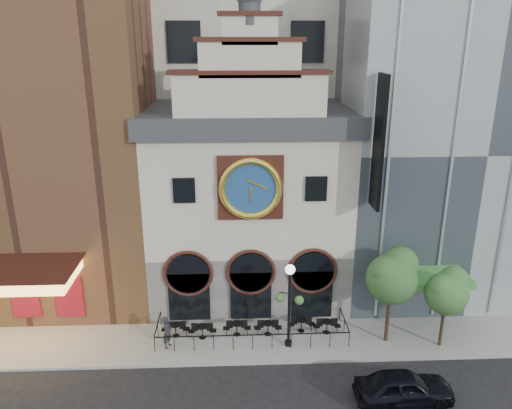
{
  "coord_description": "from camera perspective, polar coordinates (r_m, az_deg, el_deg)",
  "views": [
    {
      "loc": [
        -0.84,
        -22.02,
        16.46
      ],
      "look_at": [
        0.39,
        6.0,
        6.87
      ],
      "focal_mm": 35.0,
      "sensor_mm": 36.0,
      "label": 1
    }
  ],
  "objects": [
    {
      "name": "bistro_2",
      "position": [
        29.28,
        -2.2,
        -13.9
      ],
      "size": [
        1.58,
        0.68,
        0.9
      ],
      "color": "black",
      "rests_on": "sidewalk"
    },
    {
      "name": "bistro_1",
      "position": [
        29.18,
        -6.15,
        -14.13
      ],
      "size": [
        1.58,
        0.68,
        0.9
      ],
      "color": "black",
      "rests_on": "sidewalk"
    },
    {
      "name": "cafe_railing",
      "position": [
        29.21,
        -0.48,
        -14.01
      ],
      "size": [
        10.6,
        2.6,
        0.9
      ],
      "primitive_type": null,
      "color": "black",
      "rests_on": "sidewalk"
    },
    {
      "name": "car_right",
      "position": [
        25.84,
        16.56,
        -19.38
      ],
      "size": [
        4.71,
        2.08,
        1.58
      ],
      "primitive_type": "imported",
      "rotation": [
        0.0,
        0.0,
        1.62
      ],
      "color": "black",
      "rests_on": "ground"
    },
    {
      "name": "lamppost",
      "position": [
        27.15,
        3.85,
        -10.45
      ],
      "size": [
        1.5,
        0.86,
        4.89
      ],
      "rotation": [
        0.0,
        0.0,
        -0.34
      ],
      "color": "black",
      "rests_on": "sidewalk"
    },
    {
      "name": "pedestrian",
      "position": [
        28.44,
        -10.1,
        -14.17
      ],
      "size": [
        0.67,
        0.8,
        1.88
      ],
      "primitive_type": "imported",
      "rotation": [
        0.0,
        0.0,
        1.2
      ],
      "color": "black",
      "rests_on": "sidewalk"
    },
    {
      "name": "theater_building",
      "position": [
        34.43,
        -23.64,
        10.91
      ],
      "size": [
        14.0,
        15.6,
        25.0
      ],
      "color": "brown",
      "rests_on": "ground"
    },
    {
      "name": "retail_building",
      "position": [
        35.43,
        20.69,
        7.4
      ],
      "size": [
        14.0,
        14.4,
        20.0
      ],
      "color": "gray",
      "rests_on": "ground"
    },
    {
      "name": "ground",
      "position": [
        27.5,
        -0.28,
        -17.89
      ],
      "size": [
        120.0,
        120.0,
        0.0
      ],
      "primitive_type": "plane",
      "color": "black",
      "rests_on": "ground"
    },
    {
      "name": "clock_building",
      "position": [
        31.41,
        -0.86,
        0.75
      ],
      "size": [
        12.6,
        8.78,
        18.65
      ],
      "color": "#605E5B",
      "rests_on": "ground"
    },
    {
      "name": "bistro_4",
      "position": [
        29.7,
        5.19,
        -13.45
      ],
      "size": [
        1.58,
        0.68,
        0.9
      ],
      "color": "black",
      "rests_on": "sidewalk"
    },
    {
      "name": "tree_right",
      "position": [
        28.82,
        21.02,
        -9.12
      ],
      "size": [
        2.4,
        2.31,
        4.63
      ],
      "color": "#382619",
      "rests_on": "sidewalk"
    },
    {
      "name": "tree_left",
      "position": [
        28.05,
        15.33,
        -7.77
      ],
      "size": [
        2.87,
        2.76,
        5.52
      ],
      "color": "#382619",
      "rests_on": "sidewalk"
    },
    {
      "name": "bistro_3",
      "position": [
        29.3,
        1.37,
        -13.86
      ],
      "size": [
        1.58,
        0.68,
        0.9
      ],
      "color": "black",
      "rests_on": "sidewalk"
    },
    {
      "name": "sidewalk",
      "position": [
        29.5,
        -0.48,
        -14.87
      ],
      "size": [
        44.0,
        5.0,
        0.15
      ],
      "primitive_type": "cube",
      "color": "gray",
      "rests_on": "ground"
    },
    {
      "name": "bistro_0",
      "position": [
        29.52,
        -9.18,
        -13.86
      ],
      "size": [
        1.58,
        0.68,
        0.9
      ],
      "color": "black",
      "rests_on": "sidewalk"
    },
    {
      "name": "bistro_5",
      "position": [
        29.71,
        8.1,
        -13.56
      ],
      "size": [
        1.58,
        0.68,
        0.9
      ],
      "color": "black",
      "rests_on": "sidewalk"
    }
  ]
}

